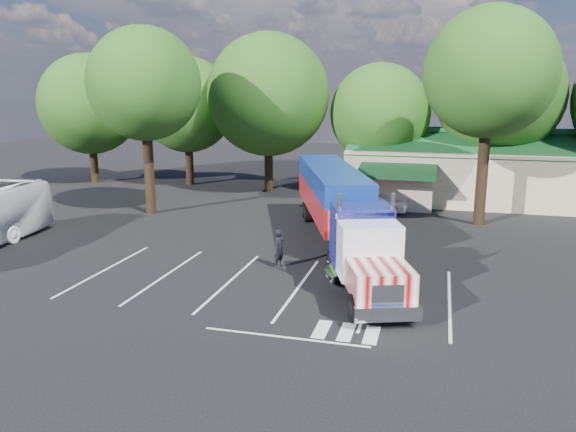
% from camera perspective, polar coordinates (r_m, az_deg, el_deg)
% --- Properties ---
extents(ground, '(120.00, 120.00, 0.00)m').
position_cam_1_polar(ground, '(31.13, -1.95, -3.10)').
color(ground, black).
rests_on(ground, ground).
extents(event_hall, '(24.20, 14.12, 5.55)m').
position_cam_1_polar(event_hall, '(47.08, 21.07, 4.24)').
color(event_hall, beige).
rests_on(event_hall, ground).
extents(tree_row_a, '(9.00, 9.00, 11.68)m').
position_cam_1_polar(tree_row_a, '(54.68, -19.51, 10.66)').
color(tree_row_a, black).
rests_on(tree_row_a, ground).
extents(tree_row_b, '(8.40, 8.40, 11.35)m').
position_cam_1_polar(tree_row_b, '(51.32, -10.20, 11.05)').
color(tree_row_b, black).
rests_on(tree_row_b, ground).
extents(tree_row_c, '(10.00, 10.00, 13.05)m').
position_cam_1_polar(tree_row_c, '(46.90, -2.03, 12.20)').
color(tree_row_c, black).
rests_on(tree_row_c, ground).
extents(tree_row_d, '(8.00, 8.00, 10.60)m').
position_cam_1_polar(tree_row_d, '(46.39, 9.33, 10.24)').
color(tree_row_d, black).
rests_on(tree_row_d, ground).
extents(tree_row_e, '(9.60, 9.60, 12.90)m').
position_cam_1_polar(tree_row_e, '(46.78, 20.72, 11.46)').
color(tree_row_e, black).
rests_on(tree_row_e, ground).
extents(tree_near_left, '(7.60, 7.60, 12.65)m').
position_cam_1_polar(tree_near_left, '(39.66, -14.39, 12.83)').
color(tree_near_left, black).
rests_on(tree_near_left, ground).
extents(tree_near_right, '(8.00, 8.00, 13.50)m').
position_cam_1_polar(tree_near_right, '(37.20, 19.83, 13.51)').
color(tree_near_right, black).
rests_on(tree_near_right, ground).
extents(semi_truck, '(9.16, 20.01, 4.27)m').
position_cam_1_polar(semi_truck, '(30.61, 5.17, 1.23)').
color(semi_truck, black).
rests_on(semi_truck, ground).
extents(woman, '(0.61, 0.78, 1.90)m').
position_cam_1_polar(woman, '(27.28, -0.88, -3.33)').
color(woman, black).
rests_on(woman, ground).
extents(bicycle, '(1.21, 1.73, 0.86)m').
position_cam_1_polar(bicycle, '(38.14, 4.18, 0.52)').
color(bicycle, black).
rests_on(bicycle, ground).
extents(silver_sedan, '(3.85, 1.77, 1.22)m').
position_cam_1_polar(silver_sedan, '(40.08, 9.37, 1.24)').
color(silver_sedan, '#B7BABF').
rests_on(silver_sedan, ground).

